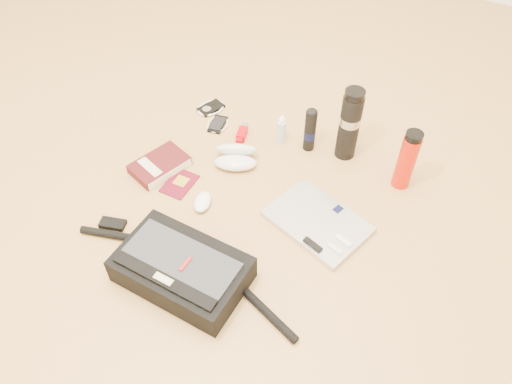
# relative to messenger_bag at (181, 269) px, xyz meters

# --- Properties ---
(ground) EXTENTS (4.00, 4.00, 0.00)m
(ground) POSITION_rel_messenger_bag_xyz_m (0.02, 0.28, -0.05)
(ground) COLOR #B5874B
(ground) RESTS_ON ground
(messenger_bag) EXTENTS (0.82, 0.26, 0.11)m
(messenger_bag) POSITION_rel_messenger_bag_xyz_m (0.00, 0.00, 0.00)
(messenger_bag) COLOR black
(messenger_bag) RESTS_ON ground
(laptop) EXTENTS (0.38, 0.32, 0.03)m
(laptop) POSITION_rel_messenger_bag_xyz_m (0.29, 0.40, -0.04)
(laptop) COLOR #BBBBBD
(laptop) RESTS_ON ground
(book) EXTENTS (0.19, 0.24, 0.04)m
(book) POSITION_rel_messenger_bag_xyz_m (-0.34, 0.37, -0.03)
(book) COLOR #3F0E11
(book) RESTS_ON ground
(passport) EXTENTS (0.10, 0.14, 0.01)m
(passport) POSITION_rel_messenger_bag_xyz_m (-0.23, 0.33, -0.05)
(passport) COLOR #520919
(passport) RESTS_ON ground
(mouse) EXTENTS (0.08, 0.11, 0.03)m
(mouse) POSITION_rel_messenger_bag_xyz_m (-0.10, 0.29, -0.04)
(mouse) COLOR white
(mouse) RESTS_ON ground
(sunglasses_case) EXTENTS (0.20, 0.19, 0.09)m
(sunglasses_case) POSITION_rel_messenger_bag_xyz_m (-0.10, 0.53, -0.02)
(sunglasses_case) COLOR silver
(sunglasses_case) RESTS_ON ground
(ipod) EXTENTS (0.12, 0.12, 0.01)m
(ipod) POSITION_rel_messenger_bag_xyz_m (-0.35, 0.76, -0.04)
(ipod) COLOR black
(ipod) RESTS_ON ground
(phone) EXTENTS (0.10, 0.12, 0.01)m
(phone) POSITION_rel_messenger_bag_xyz_m (-0.28, 0.68, -0.05)
(phone) COLOR black
(phone) RESTS_ON ground
(inhaler) EXTENTS (0.05, 0.12, 0.03)m
(inhaler) POSITION_rel_messenger_bag_xyz_m (-0.15, 0.67, -0.04)
(inhaler) COLOR #AD0008
(inhaler) RESTS_ON ground
(spray_bottle) EXTENTS (0.04, 0.04, 0.13)m
(spray_bottle) POSITION_rel_messenger_bag_xyz_m (-0.00, 0.72, 0.00)
(spray_bottle) COLOR #9EBED3
(spray_bottle) RESTS_ON ground
(aerosol_can) EXTENTS (0.06, 0.06, 0.19)m
(aerosol_can) POSITION_rel_messenger_bag_xyz_m (0.11, 0.73, 0.04)
(aerosol_can) COLOR black
(aerosol_can) RESTS_ON ground
(thermos_black) EXTENTS (0.09, 0.09, 0.30)m
(thermos_black) POSITION_rel_messenger_bag_xyz_m (0.25, 0.77, 0.10)
(thermos_black) COLOR black
(thermos_black) RESTS_ON ground
(thermos_red) EXTENTS (0.07, 0.07, 0.25)m
(thermos_red) POSITION_rel_messenger_bag_xyz_m (0.49, 0.71, 0.07)
(thermos_red) COLOR #BA1908
(thermos_red) RESTS_ON ground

